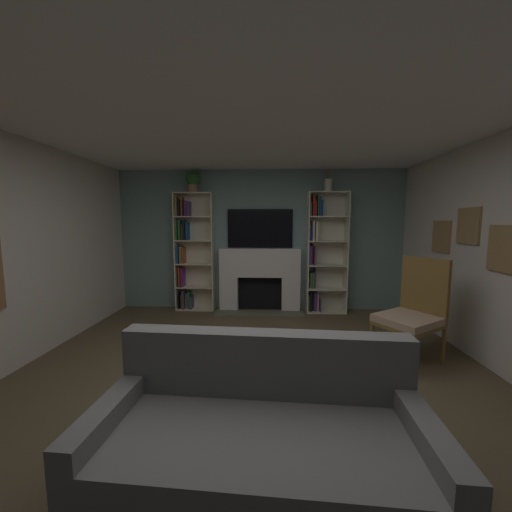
{
  "coord_description": "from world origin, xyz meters",
  "views": [
    {
      "loc": [
        0.16,
        -2.6,
        1.6
      ],
      "look_at": [
        0.0,
        1.15,
        1.18
      ],
      "focal_mm": 21.0,
      "sensor_mm": 36.0,
      "label": 1
    }
  ],
  "objects_px": {
    "couch": "(261,446)",
    "potted_plant": "(193,181)",
    "tv": "(260,229)",
    "vase_with_flowers": "(328,184)",
    "bookshelf_right": "(321,254)",
    "armchair": "(414,310)",
    "bookshelf_left": "(191,252)",
    "fireplace": "(260,277)"
  },
  "relations": [
    {
      "from": "couch",
      "to": "potted_plant",
      "type": "bearing_deg",
      "value": 109.46
    },
    {
      "from": "tv",
      "to": "vase_with_flowers",
      "type": "xyz_separation_m",
      "value": [
        1.18,
        -0.12,
        0.77
      ]
    },
    {
      "from": "bookshelf_right",
      "to": "vase_with_flowers",
      "type": "bearing_deg",
      "value": -18.25
    },
    {
      "from": "tv",
      "to": "bookshelf_right",
      "type": "height_order",
      "value": "bookshelf_right"
    },
    {
      "from": "vase_with_flowers",
      "to": "couch",
      "type": "xyz_separation_m",
      "value": [
        -1.06,
        -3.69,
        -1.97
      ]
    },
    {
      "from": "potted_plant",
      "to": "armchair",
      "type": "relative_size",
      "value": 0.31
    },
    {
      "from": "armchair",
      "to": "bookshelf_right",
      "type": "bearing_deg",
      "value": 111.55
    },
    {
      "from": "bookshelf_right",
      "to": "bookshelf_left",
      "type": "bearing_deg",
      "value": 179.33
    },
    {
      "from": "bookshelf_left",
      "to": "armchair",
      "type": "relative_size",
      "value": 1.79
    },
    {
      "from": "couch",
      "to": "armchair",
      "type": "relative_size",
      "value": 1.66
    },
    {
      "from": "fireplace",
      "to": "bookshelf_right",
      "type": "distance_m",
      "value": 1.18
    },
    {
      "from": "fireplace",
      "to": "couch",
      "type": "bearing_deg",
      "value": -88.15
    },
    {
      "from": "fireplace",
      "to": "armchair",
      "type": "xyz_separation_m",
      "value": [
        1.85,
        -1.89,
        -0.03
      ]
    },
    {
      "from": "bookshelf_left",
      "to": "couch",
      "type": "xyz_separation_m",
      "value": [
        1.39,
        -3.75,
        -0.77
      ]
    },
    {
      "from": "potted_plant",
      "to": "couch",
      "type": "xyz_separation_m",
      "value": [
        1.3,
        -3.69,
        -2.05
      ]
    },
    {
      "from": "fireplace",
      "to": "potted_plant",
      "type": "distance_m",
      "value": 2.09
    },
    {
      "from": "fireplace",
      "to": "bookshelf_right",
      "type": "height_order",
      "value": "bookshelf_right"
    },
    {
      "from": "fireplace",
      "to": "armchair",
      "type": "height_order",
      "value": "armchair"
    },
    {
      "from": "potted_plant",
      "to": "vase_with_flowers",
      "type": "relative_size",
      "value": 0.98
    },
    {
      "from": "potted_plant",
      "to": "couch",
      "type": "bearing_deg",
      "value": -70.54
    },
    {
      "from": "couch",
      "to": "bookshelf_right",
      "type": "bearing_deg",
      "value": 75.27
    },
    {
      "from": "tv",
      "to": "potted_plant",
      "type": "height_order",
      "value": "potted_plant"
    },
    {
      "from": "fireplace",
      "to": "couch",
      "type": "relative_size",
      "value": 0.78
    },
    {
      "from": "vase_with_flowers",
      "to": "potted_plant",
      "type": "bearing_deg",
      "value": -180.0
    },
    {
      "from": "bookshelf_right",
      "to": "vase_with_flowers",
      "type": "height_order",
      "value": "vase_with_flowers"
    },
    {
      "from": "fireplace",
      "to": "armchair",
      "type": "distance_m",
      "value": 2.65
    },
    {
      "from": "bookshelf_right",
      "to": "potted_plant",
      "type": "height_order",
      "value": "potted_plant"
    },
    {
      "from": "tv",
      "to": "couch",
      "type": "distance_m",
      "value": 4.0
    },
    {
      "from": "bookshelf_left",
      "to": "vase_with_flowers",
      "type": "height_order",
      "value": "vase_with_flowers"
    },
    {
      "from": "bookshelf_right",
      "to": "potted_plant",
      "type": "xyz_separation_m",
      "value": [
        -2.28,
        -0.03,
        1.29
      ]
    },
    {
      "from": "bookshelf_right",
      "to": "couch",
      "type": "relative_size",
      "value": 1.08
    },
    {
      "from": "potted_plant",
      "to": "armchair",
      "type": "xyz_separation_m",
      "value": [
        3.03,
        -1.87,
        -1.75
      ]
    },
    {
      "from": "bookshelf_right",
      "to": "potted_plant",
      "type": "bearing_deg",
      "value": -179.3
    },
    {
      "from": "fireplace",
      "to": "bookshelf_left",
      "type": "bearing_deg",
      "value": 178.4
    },
    {
      "from": "potted_plant",
      "to": "vase_with_flowers",
      "type": "distance_m",
      "value": 2.37
    },
    {
      "from": "bookshelf_right",
      "to": "potted_plant",
      "type": "distance_m",
      "value": 2.62
    },
    {
      "from": "fireplace",
      "to": "tv",
      "type": "bearing_deg",
      "value": 90.0
    },
    {
      "from": "fireplace",
      "to": "vase_with_flowers",
      "type": "distance_m",
      "value": 2.03
    },
    {
      "from": "tv",
      "to": "couch",
      "type": "relative_size",
      "value": 0.6
    },
    {
      "from": "bookshelf_left",
      "to": "potted_plant",
      "type": "height_order",
      "value": "potted_plant"
    },
    {
      "from": "fireplace",
      "to": "tv",
      "type": "distance_m",
      "value": 0.88
    },
    {
      "from": "fireplace",
      "to": "bookshelf_right",
      "type": "bearing_deg",
      "value": 0.4
    }
  ]
}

